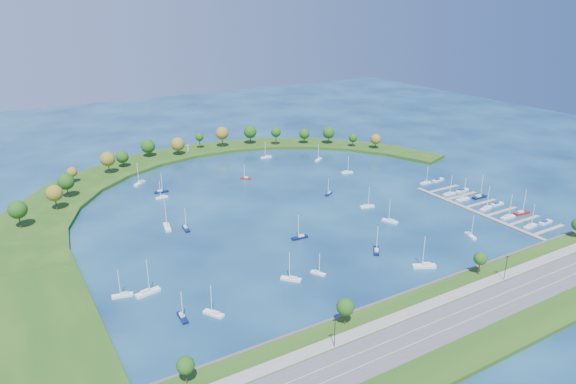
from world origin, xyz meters
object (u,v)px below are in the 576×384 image
moored_boat_2 (319,159)px  moored_boat_13 (470,235)px  moored_boat_1 (266,157)px  moored_boat_16 (390,220)px  moored_boat_14 (162,197)px  docked_boat_0 (530,226)px  moored_boat_15 (245,178)px  moored_boat_7 (300,237)px  docked_boat_2 (508,217)px  docked_boat_5 (497,204)px  docked_boat_10 (426,182)px  moored_boat_18 (161,191)px  moored_boat_4 (367,206)px  moored_boat_9 (140,183)px  moored_boat_6 (329,193)px  docked_boat_3 (521,212)px  moored_boat_3 (147,292)px  docked_boat_7 (479,197)px  harbor_tower (188,148)px  moored_boat_0 (167,226)px  moored_boat_10 (186,228)px  moored_boat_20 (318,272)px  docked_boat_6 (463,199)px  dock_system (485,209)px  moored_boat_19 (291,278)px  moored_boat_17 (347,172)px  docked_boat_1 (545,222)px  docked_boat_8 (449,193)px  moored_boat_12 (123,294)px  docked_boat_4 (486,208)px  moored_boat_8 (182,317)px  docked_boat_9 (462,190)px  moored_boat_11 (424,265)px  docked_boat_11 (438,180)px  moored_boat_21 (376,250)px

moored_boat_2 → moored_boat_13: 136.33m
moored_boat_1 → moored_boat_16: bearing=92.0°
moored_boat_14 → docked_boat_0: size_ratio=0.85×
moored_boat_1 → moored_boat_15: (-32.39, -32.86, -0.05)m
moored_boat_7 → docked_boat_2: docked_boat_2 is taller
docked_boat_5 → docked_boat_10: docked_boat_10 is taller
moored_boat_2 → moored_boat_18: 111.92m
moored_boat_4 → moored_boat_9: (-92.36, 97.73, 0.05)m
docked_boat_0 → moored_boat_6: bearing=121.8°
moored_boat_4 → docked_boat_3: docked_boat_3 is taller
moored_boat_9 → moored_boat_14: bearing=56.1°
moored_boat_3 → moored_boat_7: bearing=-1.4°
moored_boat_1 → docked_boat_0: 175.26m
docked_boat_7 → harbor_tower: bearing=124.7°
moored_boat_0 → docked_boat_5: size_ratio=1.75×
moored_boat_10 → docked_boat_3: bearing=71.0°
moored_boat_4 → moored_boat_20: moored_boat_4 is taller
moored_boat_20 → docked_boat_3: bearing=60.6°
moored_boat_9 → docked_boat_3: (154.04, -145.35, 0.01)m
moored_boat_9 → moored_boat_14: moored_boat_9 is taller
docked_boat_6 → moored_boat_3: bearing=-176.6°
dock_system → moored_boat_19: (-124.27, -10.01, 0.55)m
moored_boat_1 → moored_boat_19: bearing=66.9°
harbor_tower → docked_boat_0: size_ratio=0.36×
moored_boat_17 → docked_boat_1: 118.08m
moored_boat_13 → docked_boat_5: moored_boat_13 is taller
docked_boat_1 → docked_boat_8: size_ratio=0.73×
dock_system → moored_boat_19: moored_boat_19 is taller
moored_boat_4 → moored_boat_15: bearing=131.4°
moored_boat_7 → docked_boat_2: bearing=164.5°
moored_boat_12 → docked_boat_0: docked_boat_0 is taller
moored_boat_3 → docked_boat_4: (175.50, -8.88, -0.03)m
moored_boat_6 → moored_boat_10: 85.48m
moored_boat_8 → docked_boat_5: bearing=97.0°
moored_boat_12 → docked_boat_9: bearing=-164.0°
moored_boat_11 → docked_boat_9: (82.87, 53.87, -0.27)m
moored_boat_2 → docked_boat_11: size_ratio=1.24×
moored_boat_7 → moored_boat_15: 89.28m
moored_boat_3 → docked_boat_2: 176.90m
moored_boat_2 → moored_boat_6: 65.97m
docked_boat_4 → docked_boat_5: docked_boat_4 is taller
moored_boat_12 → moored_boat_19: bearing=172.0°
moored_boat_7 → moored_boat_21: size_ratio=0.97×
moored_boat_7 → docked_boat_6: 101.80m
moored_boat_20 → docked_boat_9: size_ratio=0.96×
moored_boat_15 → docked_boat_0: 159.15m
moored_boat_8 → moored_boat_11: (97.50, -15.99, 0.09)m
docked_boat_7 → docked_boat_9: size_ratio=1.36×
moored_boat_8 → moored_boat_14: bearing=167.8°
moored_boat_9 → moored_boat_11: size_ratio=0.93×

